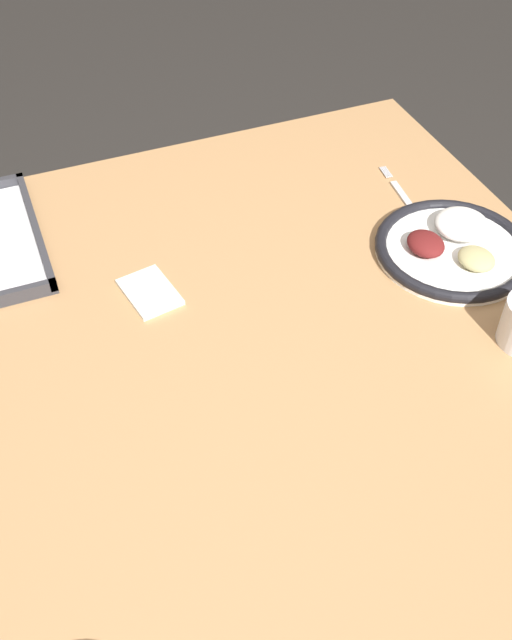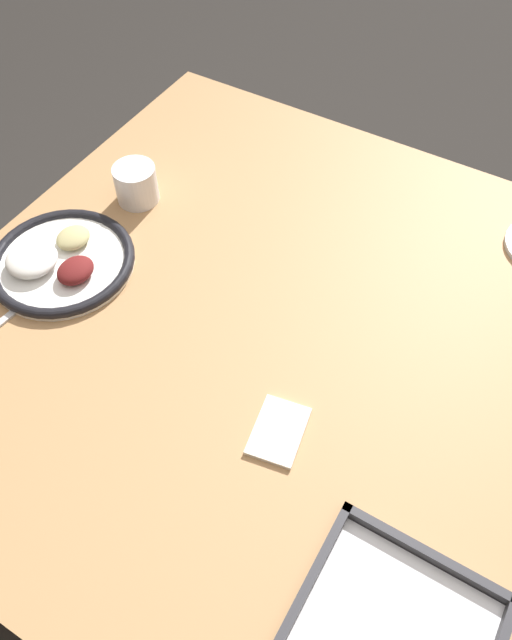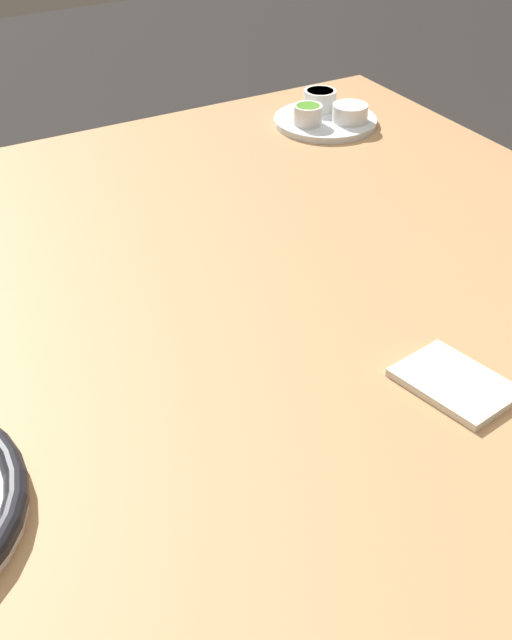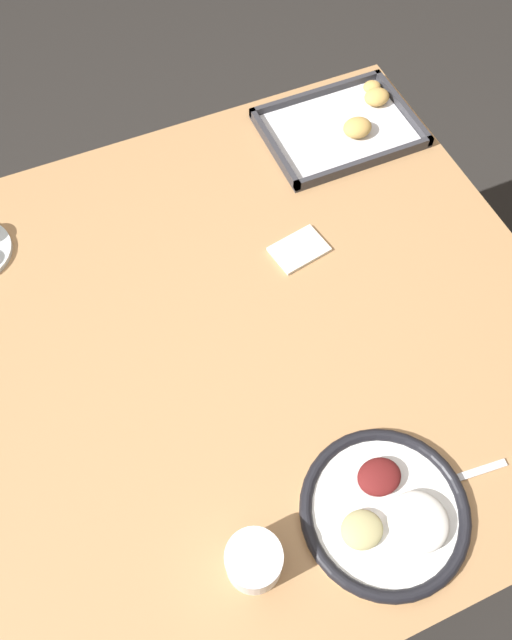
{
  "view_description": "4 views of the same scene",
  "coord_description": "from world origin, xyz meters",
  "views": [
    {
      "loc": [
        -0.71,
        0.29,
        1.59
      ],
      "look_at": [
        0.02,
        0.0,
        0.79
      ],
      "focal_mm": 42.0,
      "sensor_mm": 36.0,
      "label": 1
    },
    {
      "loc": [
        0.56,
        0.32,
        1.61
      ],
      "look_at": [
        0.02,
        0.0,
        0.79
      ],
      "focal_mm": 35.0,
      "sensor_mm": 36.0,
      "label": 2
    },
    {
      "loc": [
        0.63,
        -0.35,
        1.27
      ],
      "look_at": [
        0.02,
        0.0,
        0.79
      ],
      "focal_mm": 50.0,
      "sensor_mm": 36.0,
      "label": 3
    },
    {
      "loc": [
        -0.2,
        -0.5,
        1.75
      ],
      "look_at": [
        0.02,
        0.0,
        0.79
      ],
      "focal_mm": 35.0,
      "sensor_mm": 36.0,
      "label": 4
    }
  ],
  "objects": [
    {
      "name": "dining_table",
      "position": [
        0.0,
        0.0,
        0.66
      ],
      "size": [
        1.15,
        1.1,
        0.76
      ],
      "color": "#AD7F51",
      "rests_on": "ground_plane"
    },
    {
      "name": "napkin",
      "position": [
        0.17,
        0.13,
        0.77
      ],
      "size": [
        0.12,
        0.09,
        0.01
      ],
      "color": "silver",
      "rests_on": "dining_table"
    },
    {
      "name": "saucer_plate",
      "position": [
        -0.42,
        0.37,
        0.78
      ],
      "size": [
        0.15,
        0.15,
        0.04
      ],
      "color": "silver",
      "rests_on": "dining_table"
    }
  ]
}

